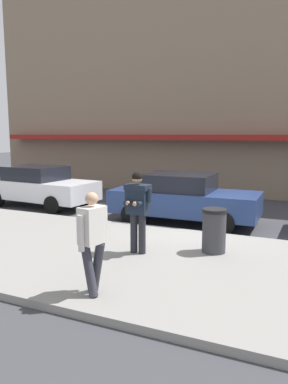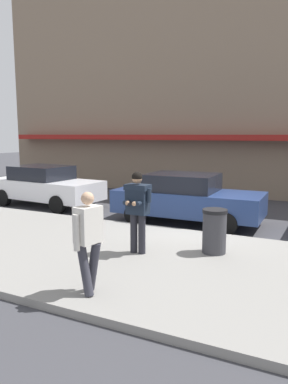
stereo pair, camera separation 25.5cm
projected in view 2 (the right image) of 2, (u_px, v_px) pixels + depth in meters
name	position (u px, v px, depth m)	size (l,w,h in m)	color
ground_plane	(197.00, 234.00, 10.42)	(80.00, 80.00, 0.00)	#3D3D42
sidewalk	(200.00, 270.00, 7.45)	(32.00, 5.30, 0.14)	gray
curb_paint_line	(234.00, 237.00, 10.02)	(28.00, 0.12, 0.01)	silver
storefront_facade	(282.00, 78.00, 16.69)	(28.00, 4.70, 10.47)	#84705B
parked_sedan_near	(45.00, 185.00, 14.38)	(4.62, 2.17, 1.54)	silver
parked_sedan_mid	(187.00, 198.00, 11.51)	(4.53, 1.99, 1.54)	navy
man_texting_on_phone	(138.00, 204.00, 8.11)	(0.65, 0.59, 1.81)	#23232B
pedestrian_in_light_coat	(88.00, 236.00, 6.04)	(0.39, 0.59, 1.70)	#33333D
trash_bin	(214.00, 231.00, 8.23)	(0.55, 0.55, 0.98)	#38383D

